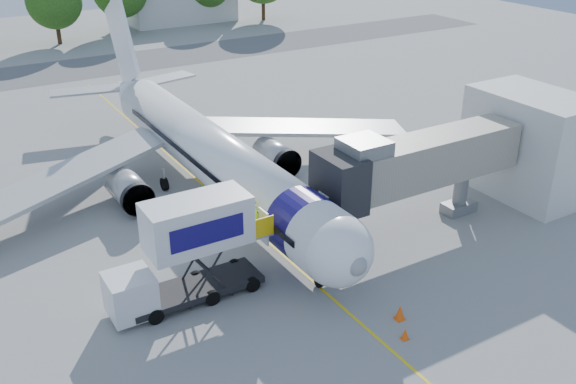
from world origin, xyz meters
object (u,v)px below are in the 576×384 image
aircraft (208,152)px  ground_tug (432,322)px  catering_hiloader (187,253)px  jet_bridge (410,165)px

aircraft → ground_tug: bearing=-83.3°
aircraft → catering_hiloader: aircraft is taller
catering_hiloader → ground_tug: size_ratio=2.36×
catering_hiloader → ground_tug: (8.59, -8.54, -2.03)m
jet_bridge → ground_tug: bearing=-123.6°
jet_bridge → ground_tug: size_ratio=3.87×
catering_hiloader → jet_bridge: bearing=0.0°
jet_bridge → catering_hiloader: size_ratio=1.64×
aircraft → ground_tug: 19.92m
aircraft → catering_hiloader: size_ratio=4.44×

